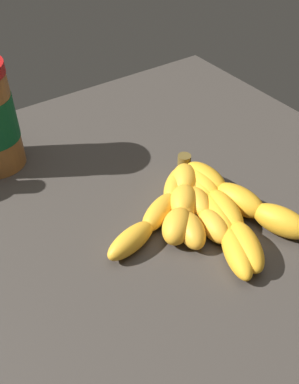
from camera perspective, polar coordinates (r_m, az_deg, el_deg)
ground_plane at (r=62.95cm, az=-0.13°, el=-1.07°), size 70.97×65.77×3.26cm
banana_bunch at (r=57.67cm, az=7.33°, el=-1.84°), size 24.71×22.56×3.77cm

